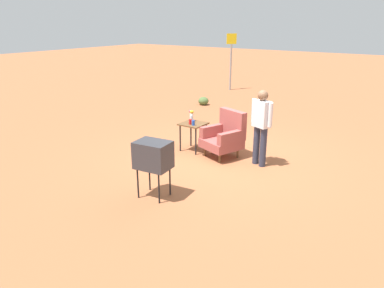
% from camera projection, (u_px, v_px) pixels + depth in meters
% --- Properties ---
extents(ground_plane, '(60.00, 60.00, 0.00)m').
position_uv_depth(ground_plane, '(223.00, 157.00, 8.35)').
color(ground_plane, '#A05B38').
extents(armchair, '(0.98, 0.99, 1.06)m').
position_uv_depth(armchair, '(225.00, 135.00, 8.28)').
color(armchair, brown).
rests_on(armchair, ground).
extents(side_table, '(0.56, 0.56, 0.68)m').
position_uv_depth(side_table, '(193.00, 127.00, 8.62)').
color(side_table, black).
rests_on(side_table, ground).
extents(tv_on_stand, '(0.65, 0.51, 1.03)m').
position_uv_depth(tv_on_stand, '(153.00, 155.00, 6.26)').
color(tv_on_stand, black).
rests_on(tv_on_stand, ground).
extents(person_standing, '(0.54, 0.33, 1.64)m').
position_uv_depth(person_standing, '(261.00, 123.00, 7.62)').
color(person_standing, '#2D3347').
rests_on(person_standing, ground).
extents(road_sign, '(0.33, 0.33, 2.44)m').
position_uv_depth(road_sign, '(231.00, 59.00, 15.92)').
color(road_sign, gray).
rests_on(road_sign, ground).
extents(soda_can_red, '(0.07, 0.07, 0.12)m').
position_uv_depth(soda_can_red, '(190.00, 122.00, 8.49)').
color(soda_can_red, red).
rests_on(soda_can_red, side_table).
extents(bottle_short_clear, '(0.06, 0.06, 0.20)m').
position_uv_depth(bottle_short_clear, '(191.00, 119.00, 8.56)').
color(bottle_short_clear, silver).
rests_on(bottle_short_clear, side_table).
extents(soda_can_blue, '(0.07, 0.07, 0.12)m').
position_uv_depth(soda_can_blue, '(193.00, 123.00, 8.40)').
color(soda_can_blue, blue).
rests_on(soda_can_blue, side_table).
extents(flower_vase, '(0.14, 0.10, 0.27)m').
position_uv_depth(flower_vase, '(191.00, 115.00, 8.75)').
color(flower_vase, silver).
rests_on(flower_vase, side_table).
extents(shrub_far, '(0.38, 0.38, 0.30)m').
position_uv_depth(shrub_far, '(203.00, 101.00, 13.43)').
color(shrub_far, '#516B38').
rests_on(shrub_far, ground).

